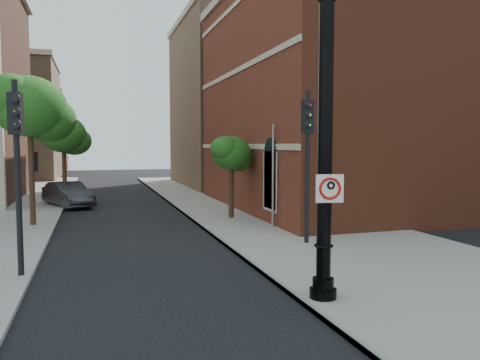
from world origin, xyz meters
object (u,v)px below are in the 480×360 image
object	(u,v)px
parked_car	(68,194)
traffic_signal_right	(307,142)
no_parking_sign	(330,188)
lamppost	(325,155)
traffic_signal_left	(17,146)

from	to	relation	value
parked_car	traffic_signal_right	world-z (taller)	traffic_signal_right
no_parking_sign	lamppost	bearing A→B (deg)	112.30
parked_car	traffic_signal_right	distance (m)	16.36
traffic_signal_left	traffic_signal_right	size ratio (longest dim) A/B	0.96
no_parking_sign	parked_car	world-z (taller)	no_parking_sign
parked_car	traffic_signal_right	size ratio (longest dim) A/B	0.81
lamppost	traffic_signal_right	world-z (taller)	lamppost
parked_car	traffic_signal_left	size ratio (longest dim) A/B	0.84
traffic_signal_left	no_parking_sign	bearing A→B (deg)	-22.04
lamppost	traffic_signal_left	xyz separation A→B (m)	(-6.80, 4.07, 0.20)
lamppost	parked_car	distance (m)	20.38
lamppost	no_parking_sign	xyz separation A→B (m)	(0.04, -0.18, -0.72)
no_parking_sign	parked_car	bearing A→B (deg)	119.12
lamppost	traffic_signal_right	bearing A→B (deg)	68.05
lamppost	traffic_signal_left	world-z (taller)	lamppost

